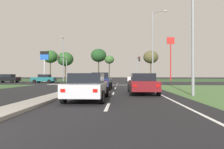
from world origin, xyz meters
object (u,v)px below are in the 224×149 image
at_px(traffic_signal_far_right, 138,64).
at_px(car_teal_second, 44,79).
at_px(car_white_seventh, 139,78).
at_px(car_black_third, 7,78).
at_px(street_lamp_third, 63,57).
at_px(treeline_third, 99,56).
at_px(car_navy_sixth, 101,81).
at_px(car_maroon_eighth, 142,83).
at_px(treeline_near, 50,57).
at_px(street_lamp_near, 192,15).
at_px(treeline_fourth, 109,60).
at_px(street_lamp_fourth, 134,64).
at_px(traffic_signal_far_left, 64,64).
at_px(fastfood_pole_sign, 171,49).
at_px(treeline_fifth, 151,57).
at_px(treeline_second, 65,59).
at_px(car_blue_fourth, 98,78).
at_px(street_lamp_second, 154,44).
at_px(fuel_price_totem, 44,59).
at_px(car_silver_near, 88,86).
at_px(car_grey_fifth, 95,78).

bearing_deg(traffic_signal_far_right, car_teal_second, -164.80).
bearing_deg(car_white_seventh, traffic_signal_far_right, 177.07).
relative_size(car_black_third, street_lamp_third, 0.46).
bearing_deg(treeline_third, car_navy_sixth, -82.97).
xyz_separation_m(car_maroon_eighth, treeline_near, (-26.07, 50.68, 7.05)).
bearing_deg(car_black_third, street_lamp_near, -129.27).
xyz_separation_m(car_white_seventh, treeline_fourth, (-7.40, 31.91, 6.04)).
height_order(car_navy_sixth, treeline_near, treeline_near).
bearing_deg(traffic_signal_far_right, street_lamp_fourth, 87.65).
height_order(traffic_signal_far_left, fastfood_pole_sign, fastfood_pole_sign).
xyz_separation_m(street_lamp_near, treeline_fifth, (5.08, 50.48, 1.93)).
xyz_separation_m(car_maroon_eighth, treeline_second, (-19.91, 47.64, 5.95)).
height_order(car_blue_fourth, car_navy_sixth, car_navy_sixth).
distance_m(street_lamp_second, fuel_price_totem, 23.68).
bearing_deg(treeline_fourth, street_lamp_fourth, 29.16).
xyz_separation_m(fastfood_pole_sign, treeline_near, (-36.69, 17.60, -0.05)).
relative_size(traffic_signal_far_left, street_lamp_second, 0.51).
bearing_deg(car_navy_sixth, car_white_seventh, 72.24).
distance_m(street_lamp_near, treeline_second, 53.88).
bearing_deg(fuel_price_totem, car_maroon_eighth, -55.00).
bearing_deg(treeline_fifth, traffic_signal_far_right, -104.44).
bearing_deg(car_white_seventh, street_lamp_fourth, 177.58).
distance_m(car_silver_near, traffic_signal_far_left, 29.57).
height_order(car_black_third, car_white_seventh, car_white_seventh).
bearing_deg(fuel_price_totem, treeline_second, 95.53).
relative_size(fastfood_pole_sign, treeline_fifth, 1.12).
relative_size(street_lamp_near, treeline_second, 1.10).
relative_size(car_teal_second, treeline_second, 0.47).
relative_size(car_blue_fourth, treeline_fourth, 0.55).
height_order(car_grey_fifth, fuel_price_totem, fuel_price_totem).
bearing_deg(street_lamp_fourth, treeline_fourth, -150.84).
bearing_deg(traffic_signal_far_right, car_navy_sixth, -104.99).
relative_size(traffic_signal_far_right, fuel_price_totem, 0.82).
relative_size(car_blue_fourth, traffic_signal_far_left, 0.83).
xyz_separation_m(car_black_third, car_maroon_eighth, (22.70, -20.24, -0.04)).
xyz_separation_m(fuel_price_totem, treeline_fifth, (26.10, 24.14, 2.65)).
distance_m(car_navy_sixth, fuel_price_totem, 25.71).
bearing_deg(fuel_price_totem, car_white_seventh, -13.46).
xyz_separation_m(car_grey_fifth, fastfood_pole_sign, (18.44, 2.03, 7.06)).
height_order(car_navy_sixth, fastfood_pole_sign, fastfood_pole_sign).
distance_m(fastfood_pole_sign, treeline_third, 28.12).
distance_m(fastfood_pole_sign, fuel_price_totem, 29.57).
bearing_deg(car_blue_fourth, car_maroon_eighth, 101.65).
relative_size(car_blue_fourth, treeline_fifth, 0.48).
bearing_deg(street_lamp_third, street_lamp_near, -58.34).
relative_size(car_white_seventh, treeline_fourth, 0.52).
distance_m(car_white_seventh, traffic_signal_far_right, 4.86).
xyz_separation_m(car_teal_second, car_black_third, (-7.11, 0.35, 0.02)).
distance_m(car_white_seventh, street_lamp_near, 22.22).
relative_size(car_navy_sixth, treeline_fourth, 0.54).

